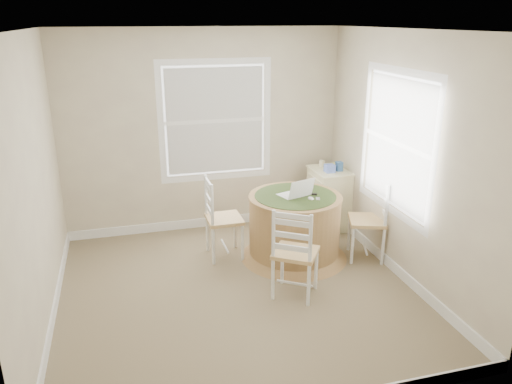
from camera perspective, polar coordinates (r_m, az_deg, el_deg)
name	(u,v)px	position (r m, az deg, el deg)	size (l,w,h in m)	color
room	(248,167)	(4.97, -0.87, 2.92)	(3.64, 3.64, 2.64)	#79684C
round_table	(294,224)	(5.86, 4.42, -3.65)	(1.26, 1.26, 0.77)	olive
chair_left	(224,219)	(5.86, -3.65, -3.06)	(0.42, 0.40, 0.95)	white
chair_near	(296,252)	(5.05, 4.54, -6.87)	(0.42, 0.40, 0.95)	white
chair_right	(367,220)	(5.95, 12.58, -3.14)	(0.42, 0.40, 0.95)	white
laptop	(296,193)	(5.72, 4.55, -0.14)	(0.41, 0.39, 0.23)	white
mouse	(311,198)	(5.63, 6.28, -0.74)	(0.06, 0.10, 0.03)	white
phone	(318,199)	(5.65, 7.09, -0.81)	(0.04, 0.09, 0.02)	#B7BABF
keys	(314,195)	(5.77, 6.68, -0.30)	(0.06, 0.05, 0.03)	black
corner_chest	(328,198)	(6.76, 8.28, -0.73)	(0.46, 0.61, 0.81)	beige
tissue_box	(330,168)	(6.51, 8.42, 2.68)	(0.12, 0.12, 0.10)	#6079DC
box_yellow	(332,166)	(6.69, 8.68, 2.94)	(0.15, 0.10, 0.06)	#E6E551
box_blue	(340,166)	(6.59, 9.52, 2.90)	(0.08, 0.08, 0.12)	#35629F
cup_cream	(321,163)	(6.74, 7.49, 3.26)	(0.07, 0.07, 0.09)	beige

